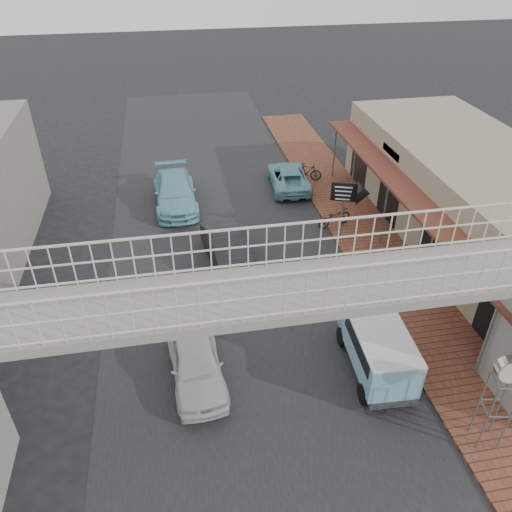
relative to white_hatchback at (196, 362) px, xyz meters
name	(u,v)px	position (x,y,z in m)	size (l,w,h in m)	color
ground	(247,339)	(1.87, 1.43, -0.68)	(120.00, 120.00, 0.00)	black
road_strip	(247,339)	(1.87, 1.43, -0.67)	(10.00, 60.00, 0.01)	black
sidewalk	(389,269)	(8.37, 4.43, -0.63)	(3.00, 40.00, 0.10)	brown
shophouse_row	(485,207)	(12.84, 5.43, 1.33)	(7.20, 18.00, 4.00)	gray
footbridge	(273,355)	(1.87, -2.57, 2.50)	(16.40, 2.40, 6.34)	gray
white_hatchback	(196,362)	(0.00, 0.00, 0.00)	(1.60, 3.97, 1.35)	silver
dark_sedan	(229,251)	(1.87, 6.01, 0.04)	(1.52, 4.35, 1.43)	black
angkot_curb	(289,177)	(6.07, 12.82, -0.08)	(1.97, 4.26, 1.19)	#6AB2B8
angkot_far	(175,192)	(-0.06, 11.86, 0.05)	(2.03, 5.00, 1.45)	#76BACD
angkot_van	(378,345)	(5.67, -0.77, 0.45)	(1.84, 3.69, 1.77)	black
motorcycle_near	(334,217)	(7.17, 8.17, -0.10)	(0.62, 1.79, 0.94)	black
motorcycle_far	(307,172)	(7.25, 13.31, -0.09)	(0.45, 1.61, 0.97)	black
street_clock	(509,374)	(7.67, -3.84, 2.05)	(0.81, 0.71, 3.16)	#59595B
arrow_sign	(361,194)	(7.74, 6.77, 1.76)	(1.75, 1.17, 2.89)	#59595B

